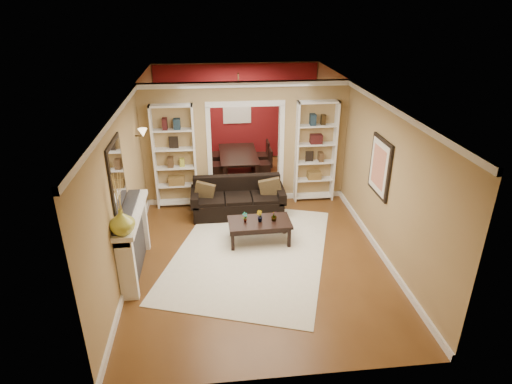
{
  "coord_description": "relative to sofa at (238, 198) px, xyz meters",
  "views": [
    {
      "loc": [
        -0.75,
        -7.81,
        4.31
      ],
      "look_at": [
        0.02,
        -0.8,
        1.08
      ],
      "focal_mm": 30.0,
      "sensor_mm": 36.0,
      "label": 1
    }
  ],
  "objects": [
    {
      "name": "dining_window",
      "position": [
        0.24,
        3.48,
        1.16
      ],
      "size": [
        0.78,
        0.03,
        0.98
      ],
      "primitive_type": "cube",
      "color": "#8CA5CC",
      "rests_on": "wall_back"
    },
    {
      "name": "wall_right",
      "position": [
        2.49,
        -0.45,
        0.96
      ],
      "size": [
        0.0,
        8.0,
        8.0
      ],
      "primitive_type": "plane",
      "rotation": [
        1.57,
        0.0,
        -1.57
      ],
      "color": "#A38656",
      "rests_on": "ground"
    },
    {
      "name": "sofa",
      "position": [
        0.0,
        0.0,
        0.0
      ],
      "size": [
        1.99,
        0.86,
        0.78
      ],
      "primitive_type": "cube",
      "color": "black",
      "rests_on": "floor"
    },
    {
      "name": "wall_sconce",
      "position": [
        -1.91,
        0.1,
        1.44
      ],
      "size": [
        0.18,
        0.18,
        0.22
      ],
      "primitive_type": "cube",
      "color": "#FFE0A5",
      "rests_on": "wall_left"
    },
    {
      "name": "coffee_table",
      "position": [
        0.33,
        -1.21,
        -0.17
      ],
      "size": [
        1.19,
        0.67,
        0.45
      ],
      "primitive_type": "cube",
      "rotation": [
        0.0,
        0.0,
        0.03
      ],
      "color": "black",
      "rests_on": "floor"
    },
    {
      "name": "bookshelf_right",
      "position": [
        1.79,
        0.58,
        0.76
      ],
      "size": [
        0.9,
        0.3,
        2.3
      ],
      "primitive_type": "cube",
      "color": "white",
      "rests_on": "floor"
    },
    {
      "name": "vase",
      "position": [
        -1.85,
        -2.65,
        0.97
      ],
      "size": [
        0.49,
        0.49,
        0.39
      ],
      "primitive_type": "imported",
      "rotation": [
        0.0,
        0.0,
        0.42
      ],
      "color": "#A7AE38",
      "rests_on": "fireplace"
    },
    {
      "name": "partition_wall",
      "position": [
        0.24,
        0.75,
        0.96
      ],
      "size": [
        4.5,
        0.15,
        2.7
      ],
      "primitive_type": "cube",
      "color": "#A38656",
      "rests_on": "floor"
    },
    {
      "name": "ceiling",
      "position": [
        0.24,
        -0.45,
        2.31
      ],
      "size": [
        8.0,
        8.0,
        0.0
      ],
      "primitive_type": "plane",
      "rotation": [
        3.14,
        0.0,
        0.0
      ],
      "color": "white",
      "rests_on": "ground"
    },
    {
      "name": "dining_chair_se",
      "position": [
        0.75,
        2.5,
        0.03
      ],
      "size": [
        0.54,
        0.54,
        0.84
      ],
      "primitive_type": "cube",
      "rotation": [
        0.0,
        0.0,
        -1.92
      ],
      "color": "black",
      "rests_on": "floor"
    },
    {
      "name": "floor",
      "position": [
        0.24,
        -0.45,
        -0.39
      ],
      "size": [
        8.0,
        8.0,
        0.0
      ],
      "primitive_type": "plane",
      "color": "brown",
      "rests_on": "ground"
    },
    {
      "name": "pillow_right",
      "position": [
        0.7,
        -0.02,
        0.22
      ],
      "size": [
        0.47,
        0.18,
        0.45
      ],
      "primitive_type": "cube",
      "rotation": [
        0.0,
        0.0,
        -0.1
      ],
      "color": "brown",
      "rests_on": "sofa"
    },
    {
      "name": "plant_center",
      "position": [
        0.33,
        -1.21,
        0.17
      ],
      "size": [
        0.15,
        0.15,
        0.22
      ],
      "primitive_type": "imported",
      "rotation": [
        0.0,
        0.0,
        2.34
      ],
      "color": "#336626",
      "rests_on": "coffee_table"
    },
    {
      "name": "pillow_left",
      "position": [
        -0.7,
        -0.02,
        0.2
      ],
      "size": [
        0.42,
        0.2,
        0.41
      ],
      "primitive_type": "cube",
      "rotation": [
        0.0,
        0.0,
        -0.22
      ],
      "color": "brown",
      "rests_on": "sofa"
    },
    {
      "name": "plant_left",
      "position": [
        0.05,
        -1.21,
        0.16
      ],
      "size": [
        0.13,
        0.11,
        0.2
      ],
      "primitive_type": "imported",
      "rotation": [
        0.0,
        0.0,
        0.46
      ],
      "color": "#336626",
      "rests_on": "coffee_table"
    },
    {
      "name": "mirror",
      "position": [
        -1.99,
        -1.95,
        1.41
      ],
      "size": [
        0.03,
        0.95,
        1.1
      ],
      "primitive_type": "cube",
      "color": "silver",
      "rests_on": "wall_left"
    },
    {
      "name": "chandelier",
      "position": [
        0.24,
        2.25,
        1.63
      ],
      "size": [
        0.5,
        0.5,
        0.3
      ],
      "primitive_type": "cube",
      "color": "#382C19",
      "rests_on": "ceiling"
    },
    {
      "name": "plant_right",
      "position": [
        0.6,
        -1.21,
        0.16
      ],
      "size": [
        0.15,
        0.15,
        0.2
      ],
      "primitive_type": "imported",
      "rotation": [
        0.0,
        0.0,
        4.09
      ],
      "color": "#336626",
      "rests_on": "coffee_table"
    },
    {
      "name": "fireplace",
      "position": [
        -1.85,
        -1.95,
        0.19
      ],
      "size": [
        0.32,
        1.7,
        1.16
      ],
      "primitive_type": "cube",
      "color": "white",
      "rests_on": "floor"
    },
    {
      "name": "wall_back",
      "position": [
        0.24,
        3.55,
        0.96
      ],
      "size": [
        8.0,
        0.0,
        8.0
      ],
      "primitive_type": "plane",
      "rotation": [
        1.57,
        0.0,
        0.0
      ],
      "color": "#A38656",
      "rests_on": "ground"
    },
    {
      "name": "dining_table",
      "position": [
        0.2,
        2.2,
        -0.08
      ],
      "size": [
        1.73,
        0.96,
        0.61
      ],
      "primitive_type": "imported",
      "rotation": [
        0.0,
        0.0,
        1.57
      ],
      "color": "black",
      "rests_on": "floor"
    },
    {
      "name": "framed_art",
      "position": [
        2.45,
        -1.45,
        1.16
      ],
      "size": [
        0.04,
        0.85,
        1.05
      ],
      "primitive_type": "cube",
      "color": "black",
      "rests_on": "wall_right"
    },
    {
      "name": "dining_chair_ne",
      "position": [
        0.75,
        1.9,
        0.02
      ],
      "size": [
        0.42,
        0.42,
        0.82
      ],
      "primitive_type": "cube",
      "rotation": [
        0.0,
        0.0,
        -1.53
      ],
      "color": "black",
      "rests_on": "floor"
    },
    {
      "name": "wall_front",
      "position": [
        0.24,
        -4.45,
        0.96
      ],
      "size": [
        8.0,
        0.0,
        8.0
      ],
      "primitive_type": "plane",
      "rotation": [
        -1.57,
        0.0,
        0.0
      ],
      "color": "#A38656",
      "rests_on": "ground"
    },
    {
      "name": "wall_left",
      "position": [
        -2.01,
        -0.45,
        0.96
      ],
      "size": [
        0.0,
        8.0,
        8.0
      ],
      "primitive_type": "plane",
      "rotation": [
        1.57,
        0.0,
        1.57
      ],
      "color": "#A38656",
      "rests_on": "ground"
    },
    {
      "name": "area_rug",
      "position": [
        0.12,
        -1.55,
        -0.38
      ],
      "size": [
        3.68,
        4.35,
        0.01
      ],
      "primitive_type": "cube",
      "rotation": [
        0.0,
        0.0,
        -0.32
      ],
      "color": "silver",
      "rests_on": "floor"
    },
    {
      "name": "dining_chair_sw",
      "position": [
        -0.35,
        2.5,
        0.08
      ],
      "size": [
        0.6,
        0.6,
        0.94
      ],
      "primitive_type": "cube",
      "rotation": [
        0.0,
        0.0,
        1.95
      ],
      "color": "black",
      "rests_on": "floor"
    },
    {
      "name": "dining_chair_nw",
      "position": [
        -0.35,
        1.9,
        0.03
      ],
      "size": [
        0.45,
        0.45,
        0.84
      ],
      "primitive_type": "cube",
      "rotation": [
        0.0,
        0.0,
        1.66
      ],
      "color": "black",
      "rests_on": "floor"
    },
    {
      "name": "bookshelf_left",
      "position": [
        -1.31,
        0.58,
        0.76
      ],
      "size": [
        0.9,
        0.3,
        2.3
      ],
      "primitive_type": "cube",
      "color": "white",
      "rests_on": "floor"
    },
    {
      "name": "red_back_panel",
      "position": [
        0.24,
        3.52,
        0.93
      ],
      "size": [
        4.44,
        0.04,
        2.64
      ],
      "primitive_type": "cube",
      "color": "maroon",
      "rests_on": "floor"
    }
  ]
}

